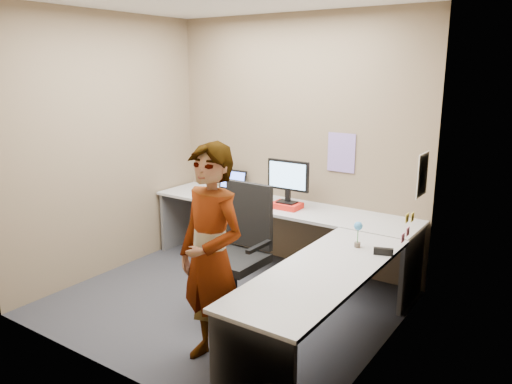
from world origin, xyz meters
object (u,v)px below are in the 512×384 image
Objects in this scene: desk at (285,241)px; office_chair at (238,262)px; person at (211,259)px; monitor at (288,178)px.

office_chair reaches higher than desk.
person is (0.10, -1.19, 0.24)m from desk.
desk is 1.22m from person.
monitor reaches higher than office_chair.
person reaches higher than monitor.
monitor is 0.28× the size of person.
person reaches higher than desk.
office_chair is 0.92m from person.
desk is at bearing 105.74° from person.
office_chair is at bearing -86.62° from monitor.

